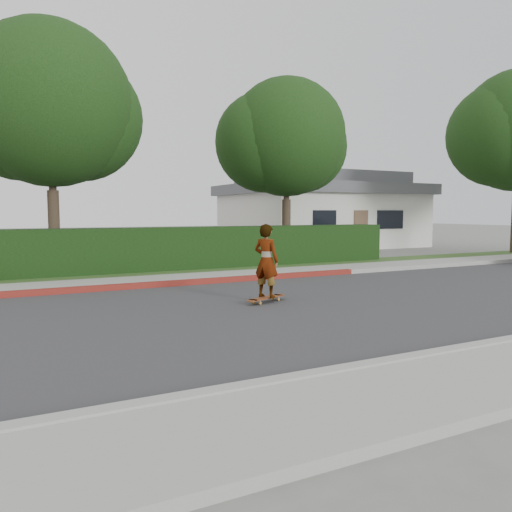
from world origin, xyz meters
name	(u,v)px	position (x,y,z in m)	size (l,w,h in m)	color
ground	(421,295)	(0.00, 0.00, 0.00)	(120.00, 120.00, 0.00)	slate
road	(421,295)	(0.00, 0.00, 0.01)	(60.00, 8.00, 0.01)	#2D2D30
curb_far	(324,273)	(0.00, 4.10, 0.07)	(60.00, 0.20, 0.15)	#9E9E99
curb_red_section	(171,284)	(-5.00, 4.10, 0.08)	(12.00, 0.21, 0.15)	maroon
sidewalk_far	(308,271)	(0.00, 5.00, 0.06)	(60.00, 1.60, 0.12)	gray
planting_strip	(284,266)	(0.00, 6.60, 0.05)	(60.00, 1.60, 0.10)	#2D4C1E
hedge	(200,249)	(-3.00, 7.20, 0.75)	(15.00, 1.00, 1.50)	black
tree_left	(49,110)	(-7.51, 8.69, 5.26)	(5.99, 5.21, 8.00)	#33261C
tree_center	(284,141)	(1.49, 9.19, 4.90)	(5.66, 4.84, 7.44)	#33261C
house	(321,211)	(8.00, 16.00, 2.10)	(10.60, 8.60, 4.30)	beige
skateboard	(266,298)	(-3.85, 0.79, 0.10)	(1.19, 0.67, 0.11)	#B78432
skateboarder	(266,261)	(-3.85, 0.79, 0.93)	(0.59, 0.39, 1.62)	white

